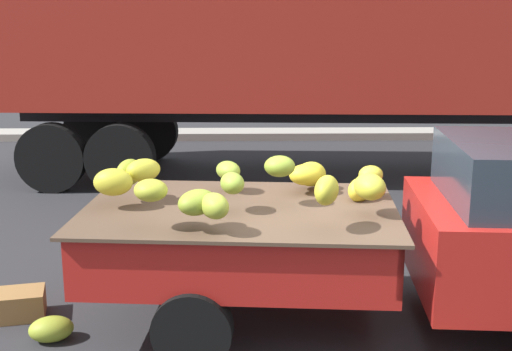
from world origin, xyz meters
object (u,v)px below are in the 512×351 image
object	(u,v)px
semi_trailer	(345,25)
fallen_banana_bunch_near_tailgate	(51,329)
produce_crate	(16,305)
pickup_truck	(457,233)

from	to	relation	value
semi_trailer	fallen_banana_bunch_near_tailgate	world-z (taller)	semi_trailer
semi_trailer	produce_crate	bearing A→B (deg)	-121.38
pickup_truck	produce_crate	xyz separation A→B (m)	(-3.95, 0.29, -0.76)
pickup_truck	fallen_banana_bunch_near_tailgate	distance (m)	3.58
produce_crate	fallen_banana_bunch_near_tailgate	bearing A→B (deg)	-45.97
pickup_truck	fallen_banana_bunch_near_tailgate	world-z (taller)	pickup_truck
fallen_banana_bunch_near_tailgate	produce_crate	distance (m)	0.65
produce_crate	pickup_truck	bearing A→B (deg)	-4.14
semi_trailer	fallen_banana_bunch_near_tailgate	distance (m)	7.28
semi_trailer	produce_crate	size ratio (longest dim) A/B	23.29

